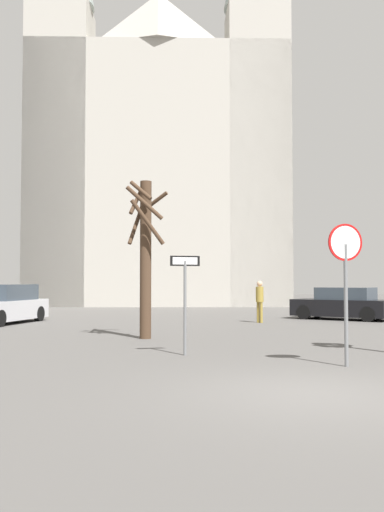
{
  "coord_description": "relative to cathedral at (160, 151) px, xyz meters",
  "views": [
    {
      "loc": [
        -2.62,
        -8.55,
        1.75
      ],
      "look_at": [
        -0.39,
        16.77,
        2.84
      ],
      "focal_mm": 39.6,
      "sensor_mm": 36.0,
      "label": 1
    }
  ],
  "objects": [
    {
      "name": "ground_plane",
      "position": [
        1.35,
        -32.61,
        -11.24
      ],
      "size": [
        120.0,
        120.0,
        0.0
      ],
      "primitive_type": "plane",
      "color": "#514F4C"
    },
    {
      "name": "cathedral",
      "position": [
        0.0,
        0.0,
        0.0
      ],
      "size": [
        18.49,
        12.15,
        34.22
      ],
      "color": "#ADA89E",
      "rests_on": "ground"
    },
    {
      "name": "stop_sign",
      "position": [
        2.88,
        -29.97,
        -9.2
      ],
      "size": [
        0.76,
        0.18,
        2.91
      ],
      "color": "slate",
      "rests_on": "ground"
    },
    {
      "name": "one_way_arrow_sign",
      "position": [
        -0.27,
        -27.97,
        -9.74
      ],
      "size": [
        0.71,
        0.15,
        2.32
      ],
      "color": "slate",
      "rests_on": "ground"
    },
    {
      "name": "bare_tree",
      "position": [
        -1.18,
        -24.13,
        -8.61
      ],
      "size": [
        1.31,
        1.34,
        4.75
      ],
      "color": "#473323",
      "rests_on": "ground"
    },
    {
      "name": "parked_car_near_black",
      "position": [
        7.62,
        -16.67,
        -10.56
      ],
      "size": [
        4.38,
        4.02,
        1.43
      ],
      "color": "black",
      "rests_on": "ground"
    },
    {
      "name": "parked_car_far_silver",
      "position": [
        -6.86,
        -17.65,
        -10.5
      ],
      "size": [
        3.0,
        4.84,
        1.58
      ],
      "color": "#B7B7BC",
      "rests_on": "ground"
    },
    {
      "name": "pedestrian_walking",
      "position": [
        3.56,
        -18.19,
        -10.19
      ],
      "size": [
        0.32,
        0.32,
        1.72
      ],
      "color": "olive",
      "rests_on": "ground"
    }
  ]
}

